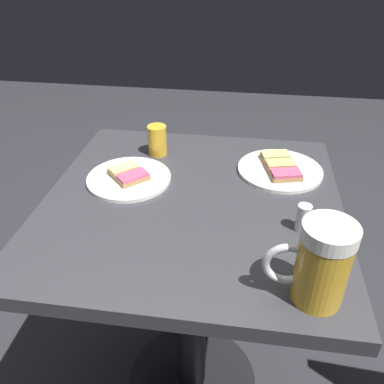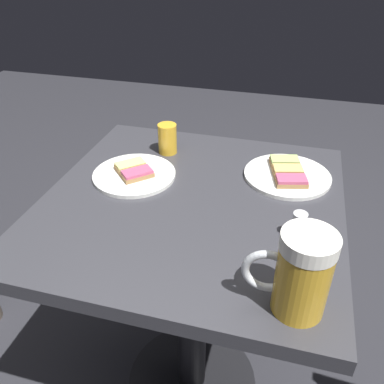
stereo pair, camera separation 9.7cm
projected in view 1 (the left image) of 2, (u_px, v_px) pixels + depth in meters
The scene contains 7 objects.
ground_plane at pixel (192, 381), 1.41m from camera, with size 6.00×6.00×0.00m, color #28282D.
cafe_table at pixel (192, 253), 1.08m from camera, with size 0.73×0.72×0.77m.
plate_near at pixel (280, 169), 1.09m from camera, with size 0.23×0.23×0.03m.
plate_far at pixel (129, 177), 1.06m from camera, with size 0.22×0.22×0.03m.
beer_mug at pixel (320, 264), 0.68m from camera, with size 0.09×0.15×0.16m.
beer_glass_small at pixel (157, 140), 1.16m from camera, with size 0.05×0.05×0.09m, color gold.
salt_shaker at pixel (303, 218), 0.87m from camera, with size 0.03×0.03×0.06m, color silver.
Camera 1 is at (0.81, 0.12, 1.33)m, focal length 37.65 mm.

